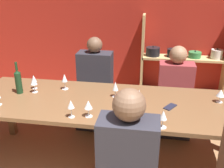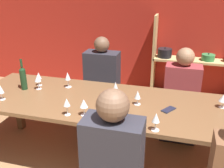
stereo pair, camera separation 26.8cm
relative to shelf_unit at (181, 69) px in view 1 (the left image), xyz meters
name	(u,v)px [view 1 (the left image)]	position (x,y,z in m)	size (l,w,h in m)	color
wall_back_red	(128,16)	(-0.91, 0.20, 0.81)	(8.80, 0.06, 2.70)	red
shelf_unit	(181,69)	(0.00, 0.00, 0.00)	(1.37, 0.30, 1.40)	tan
dining_table	(110,108)	(-0.86, -1.87, 0.16)	(2.93, 0.96, 0.77)	brown
wine_bottle_green	(18,81)	(-1.87, -1.83, 0.37)	(0.07, 0.07, 0.35)	#19381E
wine_glass_white_a	(115,87)	(-0.83, -1.75, 0.35)	(0.07, 0.07, 0.17)	white
wine_glass_empty_a	(221,93)	(0.22, -1.72, 0.33)	(0.08, 0.08, 0.14)	white
wine_glass_empty_b	(34,79)	(-1.76, -1.69, 0.35)	(0.06, 0.06, 0.16)	white
wine_glass_red_c	(71,105)	(-1.15, -2.25, 0.36)	(0.06, 0.06, 0.17)	white
wine_glass_red_d	(139,94)	(-0.58, -1.87, 0.33)	(0.07, 0.07, 0.15)	white
wine_glass_empty_c	(64,78)	(-1.42, -1.64, 0.36)	(0.07, 0.07, 0.18)	white
wine_glass_white_b	(34,82)	(-1.72, -1.78, 0.36)	(0.07, 0.07, 0.17)	white
wine_glass_white_c	(88,105)	(-1.00, -2.21, 0.35)	(0.07, 0.07, 0.16)	white
wine_glass_white_d	(163,116)	(-0.35, -2.29, 0.35)	(0.07, 0.07, 0.16)	white
cell_phone	(170,107)	(-0.27, -1.91, 0.24)	(0.14, 0.16, 0.01)	#1E2338
person_far_a	(174,101)	(-0.16, -1.02, -0.12)	(0.44, 0.55, 1.17)	#2D2D38
person_far_b	(96,93)	(-1.22, -0.99, -0.09)	(0.46, 0.57, 1.23)	#2D2D38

